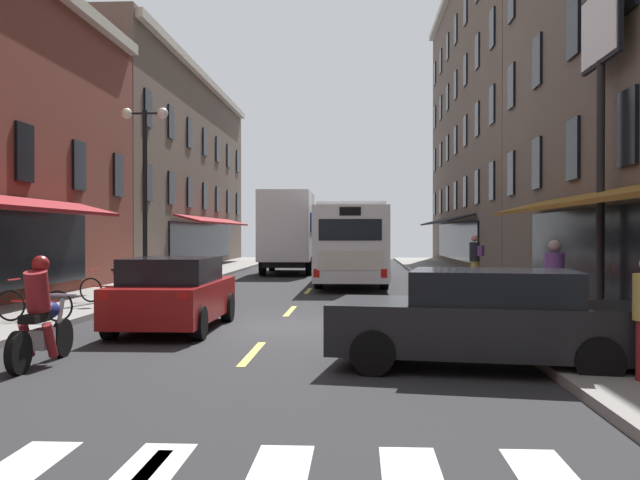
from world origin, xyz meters
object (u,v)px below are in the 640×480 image
at_px(transit_bus, 353,243).
at_px(pedestrian_near, 475,259).
at_px(pedestrian_mid, 554,285).
at_px(sedan_far, 485,318).
at_px(billboard_sign, 601,70).
at_px(box_truck, 289,232).
at_px(sedan_near, 306,254).
at_px(motorcycle_rider, 41,319).
at_px(bicycle_mid, 109,289).
at_px(sedan_mid, 174,293).
at_px(bicycle_near, 34,304).
at_px(street_lamp_twin, 145,192).

distance_m(transit_bus, pedestrian_near, 5.61).
bearing_deg(pedestrian_mid, sedan_far, -158.40).
relative_size(billboard_sign, pedestrian_near, 4.04).
distance_m(box_truck, sedan_near, 8.73).
bearing_deg(motorcycle_rider, box_truck, 87.04).
bearing_deg(sedan_near, bicycle_mid, -97.78).
relative_size(bicycle_mid, pedestrian_mid, 0.98).
height_order(box_truck, pedestrian_near, box_truck).
distance_m(transit_bus, pedestrian_mid, 16.08).
height_order(billboard_sign, pedestrian_mid, billboard_sign).
bearing_deg(motorcycle_rider, sedan_mid, 76.78).
bearing_deg(box_truck, pedestrian_mid, -71.86).
height_order(sedan_mid, bicycle_near, sedan_mid).
bearing_deg(pedestrian_near, street_lamp_twin, 144.85).
bearing_deg(sedan_mid, bicycle_near, 177.75).
bearing_deg(sedan_mid, billboard_sign, 9.06).
bearing_deg(billboard_sign, street_lamp_twin, 156.11).
distance_m(bicycle_near, pedestrian_mid, 10.53).
bearing_deg(pedestrian_near, bicycle_mid, 154.15).
bearing_deg(pedestrian_mid, street_lamp_twin, 105.91).
bearing_deg(bicycle_mid, street_lamp_twin, 83.51).
bearing_deg(motorcycle_rider, street_lamp_twin, 98.81).
distance_m(sedan_far, motorcycle_rider, 6.63).
distance_m(sedan_mid, motorcycle_rider, 4.18).
distance_m(sedan_far, bicycle_near, 9.57).
relative_size(billboard_sign, pedestrian_mid, 4.19).
distance_m(bicycle_mid, street_lamp_twin, 3.63).
bearing_deg(sedan_far, motorcycle_rider, -178.66).
relative_size(transit_bus, sedan_far, 2.54).
height_order(box_truck, bicycle_mid, box_truck).
relative_size(sedan_near, bicycle_mid, 2.70).
xyz_separation_m(bicycle_mid, pedestrian_near, (10.82, 6.86, 0.59)).
height_order(transit_bus, bicycle_near, transit_bus).
relative_size(sedan_far, pedestrian_near, 2.58).
distance_m(sedan_far, street_lamp_twin, 13.65).
bearing_deg(street_lamp_twin, pedestrian_near, 23.06).
bearing_deg(bicycle_mid, sedan_near, 82.22).
bearing_deg(bicycle_mid, billboard_sign, -13.27).
distance_m(transit_bus, motorcycle_rider, 19.22).
xyz_separation_m(sedan_mid, bicycle_near, (-3.00, 0.12, -0.25)).
relative_size(billboard_sign, transit_bus, 0.62).
distance_m(sedan_far, pedestrian_mid, 3.43).
bearing_deg(sedan_far, sedan_mid, 145.44).
distance_m(motorcycle_rider, street_lamp_twin, 11.13).
height_order(billboard_sign, pedestrian_near, billboard_sign).
bearing_deg(bicycle_mid, sedan_far, -43.73).
distance_m(billboard_sign, bicycle_mid, 13.32).
bearing_deg(sedan_mid, pedestrian_near, 54.52).
bearing_deg(bicycle_near, box_truck, 80.85).
distance_m(sedan_near, bicycle_mid, 25.35).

